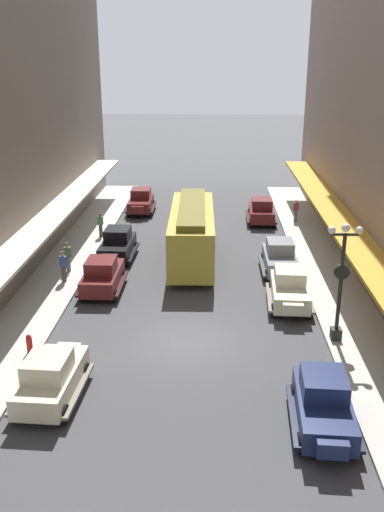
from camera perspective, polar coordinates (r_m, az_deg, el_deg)
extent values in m
plane|color=#424244|center=(24.69, -0.56, -8.62)|extent=(200.00, 200.00, 0.00)
cube|color=#B7B5AD|center=(26.09, -17.40, -7.78)|extent=(3.00, 60.00, 0.15)
cube|color=#B7B5AD|center=(25.45, 16.76, -8.43)|extent=(3.00, 60.00, 0.15)
cube|color=orange|center=(24.42, 18.78, -2.30)|extent=(1.80, 54.00, 0.16)
cube|color=slate|center=(32.30, 8.82, -0.45)|extent=(1.72, 3.91, 0.80)
cube|color=slate|center=(32.29, 8.84, 0.95)|extent=(1.45, 1.71, 0.70)
cube|color=#8C9EA8|center=(32.29, 8.84, 0.95)|extent=(1.37, 1.67, 0.42)
cube|color=slate|center=(30.30, 9.27, -1.74)|extent=(0.94, 0.36, 0.52)
cube|color=#393A3D|center=(32.53, 10.46, -1.00)|extent=(0.25, 3.51, 0.12)
cube|color=#393A3D|center=(32.31, 7.12, -0.96)|extent=(0.25, 3.51, 0.12)
cylinder|color=black|center=(31.28, 10.53, -2.01)|extent=(0.22, 0.68, 0.68)
cylinder|color=black|center=(31.08, 7.58, -1.99)|extent=(0.22, 0.68, 0.68)
cylinder|color=black|center=(33.81, 9.89, -0.31)|extent=(0.22, 0.68, 0.68)
cylinder|color=black|center=(33.62, 7.17, -0.28)|extent=(0.22, 0.68, 0.68)
cube|color=#591919|center=(44.64, -5.17, 5.31)|extent=(1.73, 3.91, 0.80)
cube|color=#591919|center=(44.70, -5.16, 6.32)|extent=(1.45, 1.71, 0.70)
cube|color=#8C9EA8|center=(44.70, -5.16, 6.32)|extent=(1.38, 1.68, 0.42)
cube|color=#591919|center=(42.58, -5.50, 4.67)|extent=(0.94, 0.37, 0.52)
cube|color=black|center=(44.61, -3.94, 4.91)|extent=(0.27, 3.51, 0.12)
cube|color=black|center=(44.84, -6.36, 4.91)|extent=(0.27, 3.51, 0.12)
cylinder|color=black|center=(43.34, -4.30, 4.35)|extent=(0.23, 0.68, 0.68)
cylinder|color=black|center=(43.53, -6.42, 4.35)|extent=(0.23, 0.68, 0.68)
cylinder|color=black|center=(45.96, -3.95, 5.24)|extent=(0.23, 0.68, 0.68)
cylinder|color=black|center=(46.15, -5.95, 5.24)|extent=(0.23, 0.68, 0.68)
cube|color=beige|center=(28.16, 9.76, -3.56)|extent=(1.87, 3.97, 0.80)
cube|color=beige|center=(28.11, 9.81, -1.96)|extent=(1.52, 1.76, 0.70)
cube|color=#8C9EA8|center=(28.11, 9.81, -1.96)|extent=(1.44, 1.73, 0.42)
cube|color=beige|center=(26.20, 10.12, -5.28)|extent=(0.95, 0.40, 0.52)
cube|color=#6D6856|center=(28.38, 11.64, -4.20)|extent=(0.40, 3.52, 0.12)
cube|color=#6D6856|center=(28.21, 7.80, -4.12)|extent=(0.40, 3.52, 0.12)
cylinder|color=black|center=(27.16, 11.64, -5.50)|extent=(0.25, 0.69, 0.68)
cylinder|color=black|center=(27.01, 8.22, -5.44)|extent=(0.25, 0.69, 0.68)
cylinder|color=black|center=(29.65, 11.08, -3.28)|extent=(0.25, 0.69, 0.68)
cylinder|color=black|center=(29.50, 7.95, -3.20)|extent=(0.25, 0.69, 0.68)
cube|color=#591919|center=(29.82, -8.97, -2.18)|extent=(1.70, 3.90, 0.80)
cube|color=#591919|center=(29.32, -9.14, -1.00)|extent=(1.44, 1.70, 0.70)
cube|color=#8C9EA8|center=(29.32, -9.14, -1.00)|extent=(1.37, 1.67, 0.42)
cube|color=#591919|center=(31.75, -8.26, -0.68)|extent=(0.94, 0.36, 0.52)
cube|color=black|center=(30.13, -10.71, -2.71)|extent=(0.24, 3.51, 0.12)
cube|color=black|center=(29.77, -7.14, -2.79)|extent=(0.24, 3.51, 0.12)
cylinder|color=black|center=(31.36, -9.92, -1.91)|extent=(0.22, 0.68, 0.68)
cylinder|color=black|center=(31.07, -7.00, -1.97)|extent=(0.22, 0.68, 0.68)
cylinder|color=black|center=(28.91, -11.01, -3.88)|extent=(0.22, 0.68, 0.68)
cylinder|color=black|center=(28.58, -7.85, -3.97)|extent=(0.22, 0.68, 0.68)
cube|color=#591919|center=(42.05, 6.98, 4.35)|extent=(1.78, 3.93, 0.80)
cube|color=#591919|center=(41.62, 7.04, 5.26)|extent=(1.47, 1.73, 0.70)
cube|color=#8C9EA8|center=(41.62, 7.04, 5.26)|extent=(1.40, 1.69, 0.42)
cube|color=#591919|center=(44.09, 6.83, 5.14)|extent=(0.94, 0.38, 0.52)
cube|color=black|center=(42.08, 5.67, 3.96)|extent=(0.31, 3.51, 0.12)
cube|color=black|center=(42.21, 8.25, 3.90)|extent=(0.31, 3.51, 0.12)
cylinder|color=black|center=(43.43, 5.79, 4.34)|extent=(0.23, 0.68, 0.68)
cylinder|color=black|center=(43.53, 7.92, 4.29)|extent=(0.23, 0.68, 0.68)
cylinder|color=black|center=(40.80, 5.93, 3.33)|extent=(0.23, 0.68, 0.68)
cylinder|color=black|center=(40.91, 8.19, 3.28)|extent=(0.23, 0.68, 0.68)
cube|color=#19234C|center=(19.70, 13.05, -14.67)|extent=(1.89, 3.98, 0.80)
cube|color=#19234C|center=(19.50, 13.12, -12.44)|extent=(1.52, 1.77, 0.70)
cube|color=#8C9EA8|center=(19.50, 13.12, -12.44)|extent=(1.45, 1.73, 0.42)
cube|color=#19234C|center=(17.96, 13.96, -18.34)|extent=(0.95, 0.41, 0.52)
cube|color=black|center=(20.04, 15.76, -15.40)|extent=(0.41, 3.52, 0.12)
cube|color=black|center=(19.76, 10.15, -15.45)|extent=(0.41, 3.52, 0.12)
cylinder|color=black|center=(18.97, 16.03, -17.94)|extent=(0.25, 0.69, 0.68)
cylinder|color=black|center=(18.73, 10.93, -18.03)|extent=(0.25, 0.69, 0.68)
cylinder|color=black|center=(21.17, 14.71, -13.48)|extent=(0.25, 0.69, 0.68)
cylinder|color=black|center=(20.95, 10.23, -13.49)|extent=(0.25, 0.69, 0.68)
cube|color=beige|center=(21.19, -13.92, -12.09)|extent=(1.88, 3.97, 0.80)
cube|color=beige|center=(20.61, -14.31, -10.67)|extent=(1.52, 1.76, 0.70)
cube|color=#8C9EA8|center=(20.61, -14.31, -10.67)|extent=(1.44, 1.73, 0.42)
cube|color=beige|center=(22.91, -12.27, -9.25)|extent=(0.95, 0.40, 0.52)
cube|color=#6D6856|center=(21.67, -16.29, -12.57)|extent=(0.40, 3.52, 0.12)
cube|color=#6D6856|center=(21.09, -11.34, -13.06)|extent=(0.40, 3.52, 0.12)
cylinder|color=black|center=(22.75, -14.72, -11.00)|extent=(0.25, 0.69, 0.68)
cylinder|color=black|center=(22.28, -10.72, -11.35)|extent=(0.25, 0.69, 0.68)
cylinder|color=black|center=(20.61, -17.24, -14.76)|extent=(0.25, 0.69, 0.68)
cylinder|color=black|center=(20.09, -12.81, -15.28)|extent=(0.25, 0.69, 0.68)
cube|color=black|center=(34.45, -7.50, 0.90)|extent=(1.80, 3.94, 0.80)
cube|color=black|center=(34.46, -7.48, 2.21)|extent=(1.48, 1.74, 0.70)
cube|color=#8C9EA8|center=(34.46, -7.48, 2.21)|extent=(1.41, 1.70, 0.42)
cube|color=black|center=(32.47, -8.21, -0.22)|extent=(0.94, 0.38, 0.52)
cube|color=black|center=(34.39, -5.93, 0.36)|extent=(0.33, 3.51, 0.12)
cube|color=black|center=(34.75, -9.02, 0.43)|extent=(0.33, 3.51, 0.12)
cylinder|color=black|center=(33.17, -6.55, -0.53)|extent=(0.24, 0.69, 0.68)
cylinder|color=black|center=(33.49, -9.27, -0.47)|extent=(0.24, 0.69, 0.68)
cylinder|color=black|center=(35.71, -5.80, 0.97)|extent=(0.24, 0.69, 0.68)
cylinder|color=black|center=(36.00, -8.33, 1.01)|extent=(0.24, 0.69, 0.68)
cube|color=gold|center=(33.44, 0.00, 2.31)|extent=(2.72, 9.66, 2.70)
cube|color=brown|center=(33.02, 0.00, 4.85)|extent=(1.70, 8.67, 0.36)
cube|color=#8C9EA8|center=(33.30, 0.00, 3.09)|extent=(2.73, 8.89, 0.95)
cube|color=black|center=(31.23, -0.09, -1.97)|extent=(2.03, 1.25, 0.40)
cube|color=black|center=(36.65, 0.07, 1.33)|extent=(2.03, 1.25, 0.40)
cube|color=black|center=(25.25, 14.26, -7.57)|extent=(0.44, 0.44, 0.50)
cylinder|color=black|center=(24.30, 14.72, -2.63)|extent=(0.16, 0.16, 4.20)
cube|color=black|center=(23.61, 15.15, 2.10)|extent=(1.10, 0.10, 0.10)
sphere|color=white|center=(23.44, 13.88, 2.55)|extent=(0.32, 0.32, 0.32)
sphere|color=white|center=(23.69, 16.49, 2.49)|extent=(0.32, 0.32, 0.32)
sphere|color=white|center=(23.53, 15.21, 2.75)|extent=(0.36, 0.36, 0.36)
cylinder|color=black|center=(24.12, 14.82, -1.53)|extent=(0.64, 0.18, 0.64)
cylinder|color=silver|center=(24.21, 14.77, -1.44)|extent=(0.56, 0.02, 0.56)
cylinder|color=#B21E19|center=(24.32, -16.03, -8.59)|extent=(0.24, 0.24, 0.70)
sphere|color=#B21E19|center=(24.15, -16.11, -7.81)|extent=(0.20, 0.20, 0.20)
cylinder|color=#4C4238|center=(38.47, -9.16, 2.55)|extent=(0.24, 0.24, 0.85)
cube|color=#4C724C|center=(38.27, -9.22, 3.56)|extent=(0.36, 0.22, 0.56)
sphere|color=brown|center=(38.16, -9.25, 4.13)|extent=(0.22, 0.22, 0.22)
cylinder|color=slate|center=(42.18, 10.36, 3.99)|extent=(0.24, 0.24, 0.85)
cube|color=maroon|center=(42.00, 10.42, 4.92)|extent=(0.36, 0.22, 0.56)
sphere|color=beige|center=(41.91, 10.45, 5.44)|extent=(0.22, 0.22, 0.22)
cylinder|color=slate|center=(32.60, -12.33, -0.79)|extent=(0.24, 0.24, 0.85)
cube|color=#4C724C|center=(32.37, -12.42, 0.38)|extent=(0.36, 0.22, 0.56)
sphere|color=beige|center=(32.24, -12.47, 1.05)|extent=(0.22, 0.22, 0.22)
cylinder|color=black|center=(32.21, -12.48, 1.25)|extent=(0.28, 0.28, 0.04)
cylinder|color=#4C4238|center=(31.23, -12.75, -1.74)|extent=(0.24, 0.24, 0.85)
cube|color=#3F598C|center=(30.99, -12.85, -0.53)|extent=(0.36, 0.22, 0.56)
sphere|color=beige|center=(30.86, -12.90, 0.17)|extent=(0.22, 0.22, 0.22)
cylinder|color=black|center=(30.82, -12.92, 0.38)|extent=(0.28, 0.28, 0.04)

